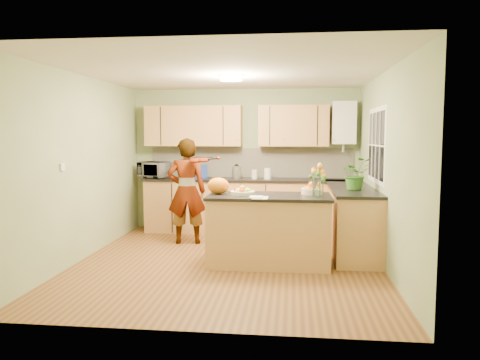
# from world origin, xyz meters

# --- Properties ---
(floor) EXTENTS (4.50, 4.50, 0.00)m
(floor) POSITION_xyz_m (0.00, 0.00, 0.00)
(floor) COLOR brown
(floor) RESTS_ON ground
(ceiling) EXTENTS (4.00, 4.50, 0.02)m
(ceiling) POSITION_xyz_m (0.00, 0.00, 2.50)
(ceiling) COLOR silver
(ceiling) RESTS_ON wall_back
(wall_back) EXTENTS (4.00, 0.02, 2.50)m
(wall_back) POSITION_xyz_m (0.00, 2.25, 1.25)
(wall_back) COLOR gray
(wall_back) RESTS_ON floor
(wall_front) EXTENTS (4.00, 0.02, 2.50)m
(wall_front) POSITION_xyz_m (0.00, -2.25, 1.25)
(wall_front) COLOR gray
(wall_front) RESTS_ON floor
(wall_left) EXTENTS (0.02, 4.50, 2.50)m
(wall_left) POSITION_xyz_m (-2.00, 0.00, 1.25)
(wall_left) COLOR gray
(wall_left) RESTS_ON floor
(wall_right) EXTENTS (0.02, 4.50, 2.50)m
(wall_right) POSITION_xyz_m (2.00, 0.00, 1.25)
(wall_right) COLOR gray
(wall_right) RESTS_ON floor
(back_counter) EXTENTS (3.64, 0.62, 0.94)m
(back_counter) POSITION_xyz_m (0.10, 1.95, 0.47)
(back_counter) COLOR #B58848
(back_counter) RESTS_ON floor
(right_counter) EXTENTS (0.62, 2.24, 0.94)m
(right_counter) POSITION_xyz_m (1.70, 0.85, 0.47)
(right_counter) COLOR #B58848
(right_counter) RESTS_ON floor
(splashback) EXTENTS (3.60, 0.02, 0.52)m
(splashback) POSITION_xyz_m (0.10, 2.23, 1.20)
(splashback) COLOR beige
(splashback) RESTS_ON back_counter
(upper_cabinets) EXTENTS (3.20, 0.34, 0.70)m
(upper_cabinets) POSITION_xyz_m (-0.18, 2.08, 1.85)
(upper_cabinets) COLOR #B58848
(upper_cabinets) RESTS_ON wall_back
(boiler) EXTENTS (0.40, 0.30, 0.86)m
(boiler) POSITION_xyz_m (1.70, 2.09, 1.90)
(boiler) COLOR white
(boiler) RESTS_ON wall_back
(window_right) EXTENTS (0.01, 1.30, 1.05)m
(window_right) POSITION_xyz_m (1.99, 0.60, 1.55)
(window_right) COLOR white
(window_right) RESTS_ON wall_right
(light_switch) EXTENTS (0.02, 0.09, 0.09)m
(light_switch) POSITION_xyz_m (-1.99, -0.60, 1.30)
(light_switch) COLOR white
(light_switch) RESTS_ON wall_left
(ceiling_lamp) EXTENTS (0.30, 0.30, 0.07)m
(ceiling_lamp) POSITION_xyz_m (0.00, 0.30, 2.46)
(ceiling_lamp) COLOR #FFEABF
(ceiling_lamp) RESTS_ON ceiling
(peninsula_island) EXTENTS (1.60, 0.82, 0.92)m
(peninsula_island) POSITION_xyz_m (0.54, -0.03, 0.46)
(peninsula_island) COLOR #B58848
(peninsula_island) RESTS_ON floor
(fruit_dish) EXTENTS (0.32, 0.32, 0.11)m
(fruit_dish) POSITION_xyz_m (0.19, -0.03, 0.96)
(fruit_dish) COLOR #F1E5C1
(fruit_dish) RESTS_ON peninsula_island
(orange_bowl) EXTENTS (0.27, 0.27, 0.16)m
(orange_bowl) POSITION_xyz_m (1.09, 0.12, 0.98)
(orange_bowl) COLOR #F1E5C1
(orange_bowl) RESTS_ON peninsula_island
(flower_vase) EXTENTS (0.25, 0.25, 0.46)m
(flower_vase) POSITION_xyz_m (1.14, -0.21, 1.22)
(flower_vase) COLOR silver
(flower_vase) RESTS_ON peninsula_island
(orange_bag) EXTENTS (0.32, 0.29, 0.22)m
(orange_bag) POSITION_xyz_m (-0.14, 0.02, 1.02)
(orange_bag) COLOR orange
(orange_bag) RESTS_ON peninsula_island
(papers) EXTENTS (0.20, 0.27, 0.01)m
(papers) POSITION_xyz_m (0.44, -0.33, 0.92)
(papers) COLOR silver
(papers) RESTS_ON peninsula_island
(violinist) EXTENTS (0.66, 0.49, 1.64)m
(violinist) POSITION_xyz_m (-0.79, 1.01, 0.82)
(violinist) COLOR #E09F89
(violinist) RESTS_ON floor
(violin) EXTENTS (0.67, 0.58, 0.17)m
(violin) POSITION_xyz_m (-0.59, 0.79, 1.32)
(violin) COLOR #490904
(violin) RESTS_ON violinist
(microwave) EXTENTS (0.60, 0.50, 0.28)m
(microwave) POSITION_xyz_m (-1.59, 1.92, 1.08)
(microwave) COLOR white
(microwave) RESTS_ON back_counter
(blue_box) EXTENTS (0.34, 0.30, 0.23)m
(blue_box) POSITION_xyz_m (-0.81, 1.98, 1.05)
(blue_box) COLOR navy
(blue_box) RESTS_ON back_counter
(kettle) EXTENTS (0.15, 0.15, 0.29)m
(kettle) POSITION_xyz_m (-0.13, 1.97, 1.06)
(kettle) COLOR #BBBCC1
(kettle) RESTS_ON back_counter
(jar_cream) EXTENTS (0.11, 0.11, 0.16)m
(jar_cream) POSITION_xyz_m (0.19, 1.95, 1.02)
(jar_cream) COLOR #F1E5C1
(jar_cream) RESTS_ON back_counter
(jar_white) EXTENTS (0.14, 0.14, 0.18)m
(jar_white) POSITION_xyz_m (0.42, 1.93, 1.03)
(jar_white) COLOR white
(jar_white) RESTS_ON back_counter
(potted_plant) EXTENTS (0.50, 0.47, 0.45)m
(potted_plant) POSITION_xyz_m (1.70, 0.46, 1.16)
(potted_plant) COLOR #336D24
(potted_plant) RESTS_ON right_counter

